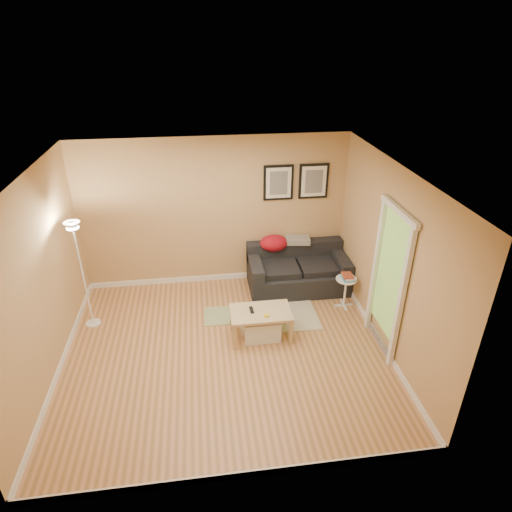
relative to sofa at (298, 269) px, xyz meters
name	(u,v)px	position (x,y,z in m)	size (l,w,h in m)	color
floor	(226,351)	(-1.38, -1.53, -0.38)	(4.50, 4.50, 0.00)	tan
ceiling	(219,175)	(-1.38, -1.53, 2.23)	(4.50, 4.50, 0.00)	white
wall_back	(215,213)	(-1.38, 0.47, 0.92)	(4.50, 4.50, 0.00)	tan
wall_front	(238,385)	(-1.38, -3.53, 0.92)	(4.50, 4.50, 0.00)	tan
wall_left	(39,285)	(-3.63, -1.53, 0.92)	(4.00, 4.00, 0.00)	tan
wall_right	(389,261)	(0.87, -1.53, 0.92)	(4.00, 4.00, 0.00)	tan
baseboard_back	(218,277)	(-1.38, 0.46, -0.33)	(4.50, 0.02, 0.10)	white
baseboard_front	(240,475)	(-1.38, -3.52, -0.33)	(4.50, 0.02, 0.10)	white
baseboard_left	(62,363)	(-3.62, -1.53, -0.33)	(0.02, 4.00, 0.10)	white
baseboard_right	(376,335)	(0.86, -1.53, -0.33)	(0.02, 4.00, 0.10)	white
sofa	(298,269)	(0.00, 0.00, 0.00)	(1.70, 0.90, 0.75)	black
red_throw	(274,243)	(-0.39, 0.27, 0.40)	(0.48, 0.36, 0.28)	#AD1027
plaid_throw	(298,240)	(0.05, 0.31, 0.41)	(0.42, 0.26, 0.10)	tan
framed_print_left	(278,183)	(-0.30, 0.45, 1.43)	(0.50, 0.04, 0.60)	black
framed_print_right	(314,181)	(0.30, 0.45, 1.43)	(0.50, 0.04, 0.60)	black
area_rug	(278,316)	(-0.50, -0.81, -0.37)	(1.25, 0.85, 0.01)	#BEB697
green_runner	(226,315)	(-1.32, -0.67, -0.37)	(0.70, 0.50, 0.01)	#668C4C
coffee_table	(261,324)	(-0.84, -1.26, -0.15)	(0.89, 0.54, 0.44)	tan
remote_control	(252,310)	(-0.97, -1.22, 0.08)	(0.05, 0.16, 0.02)	black
tape_roll	(267,315)	(-0.78, -1.39, 0.08)	(0.07, 0.07, 0.03)	yellow
storage_bin	(262,327)	(-0.83, -1.27, -0.21)	(0.55, 0.40, 0.34)	white
side_table	(345,292)	(0.64, -0.66, -0.11)	(0.34, 0.34, 0.52)	white
book_stack	(348,277)	(0.66, -0.66, 0.18)	(0.18, 0.24, 0.08)	teal
floor_lamp	(84,279)	(-3.38, -0.62, 0.45)	(0.23, 0.23, 1.74)	white
doorway	(387,284)	(0.82, -1.68, 0.65)	(0.12, 1.01, 2.13)	white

